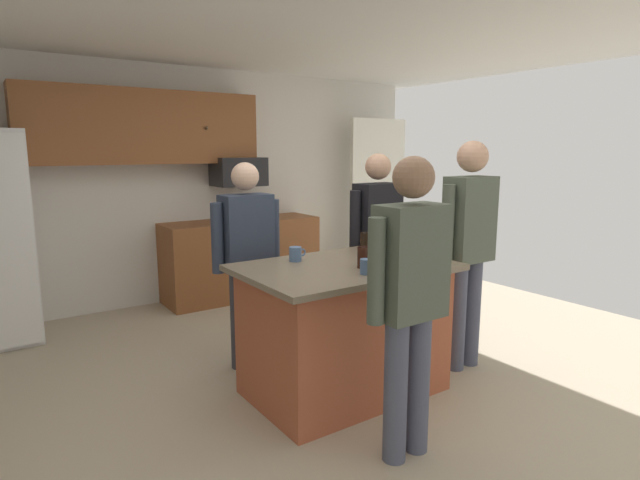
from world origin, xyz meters
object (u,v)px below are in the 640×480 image
at_px(mug_blue_stoneware, 366,266).
at_px(glass_dark_ale, 365,243).
at_px(kitchen_island, 344,328).
at_px(person_elder_center, 247,252).
at_px(person_guest_by_door, 377,237).
at_px(person_guest_left, 469,239).
at_px(person_host_foreground, 410,290).
at_px(microwave_over_range, 238,172).
at_px(mug_ceramic_white, 296,254).
at_px(glass_stout_tall, 383,251).
at_px(glass_pilsner, 363,257).
at_px(glass_short_whisky, 391,247).
at_px(tumbler_amber, 400,254).

bearing_deg(mug_blue_stoneware, glass_dark_ale, 51.35).
bearing_deg(mug_blue_stoneware, kitchen_island, 80.10).
relative_size(person_elder_center, person_guest_by_door, 0.96).
xyz_separation_m(person_guest_left, glass_dark_ale, (-0.65, 0.44, -0.03)).
distance_m(person_host_foreground, person_elder_center, 1.62).
bearing_deg(person_guest_left, person_guest_by_door, -60.69).
relative_size(person_elder_center, mug_blue_stoneware, 13.24).
bearing_deg(person_elder_center, microwave_over_range, 131.84).
xyz_separation_m(kitchen_island, person_elder_center, (-0.35, 0.79, 0.45)).
height_order(mug_ceramic_white, glass_stout_tall, glass_stout_tall).
xyz_separation_m(microwave_over_range, glass_dark_ale, (-0.11, -2.40, -0.45)).
relative_size(microwave_over_range, mug_ceramic_white, 4.30).
bearing_deg(microwave_over_range, person_guest_left, -79.12).
distance_m(mug_blue_stoneware, glass_stout_tall, 0.38).
distance_m(glass_pilsner, glass_stout_tall, 0.24).
xyz_separation_m(mug_blue_stoneware, glass_short_whisky, (0.45, 0.28, 0.03)).
relative_size(glass_pilsner, mug_blue_stoneware, 1.17).
bearing_deg(kitchen_island, person_guest_left, -10.93).
xyz_separation_m(microwave_over_range, glass_pilsner, (-0.45, -2.79, -0.46)).
distance_m(person_elder_center, person_guest_by_door, 1.15).
relative_size(glass_dark_ale, tumbler_amber, 0.95).
distance_m(kitchen_island, mug_ceramic_white, 0.62).
xyz_separation_m(kitchen_island, mug_ceramic_white, (-0.22, 0.28, 0.51)).
relative_size(microwave_over_range, glass_dark_ale, 3.63).
distance_m(microwave_over_range, mug_ceramic_white, 2.51).
height_order(person_host_foreground, tumbler_amber, person_host_foreground).
bearing_deg(glass_stout_tall, person_guest_left, -8.70).
bearing_deg(person_host_foreground, microwave_over_range, 1.86).
relative_size(glass_pilsner, tumbler_amber, 0.88).
bearing_deg(glass_dark_ale, person_elder_center, 143.23).
xyz_separation_m(person_guest_by_door, mug_ceramic_white, (-1.00, -0.29, 0.01)).
relative_size(person_guest_left, glass_dark_ale, 11.42).
height_order(glass_pilsner, tumbler_amber, tumbler_amber).
xyz_separation_m(microwave_over_range, mug_blue_stoneware, (-0.54, -2.94, -0.48)).
distance_m(person_guest_left, person_guest_by_door, 0.81).
xyz_separation_m(kitchen_island, glass_dark_ale, (0.38, 0.24, 0.53)).
xyz_separation_m(tumbler_amber, mug_blue_stoneware, (-0.33, -0.04, -0.03)).
relative_size(mug_blue_stoneware, glass_short_whisky, 0.74).
distance_m(mug_ceramic_white, glass_stout_tall, 0.61).
xyz_separation_m(microwave_over_range, glass_stout_tall, (-0.22, -2.73, -0.45)).
relative_size(glass_short_whisky, mug_ceramic_white, 1.26).
relative_size(tumbler_amber, glass_stout_tall, 1.08).
bearing_deg(microwave_over_range, mug_ceramic_white, -106.62).
height_order(person_host_foreground, glass_stout_tall, person_host_foreground).
distance_m(person_host_foreground, glass_short_whisky, 1.00).
bearing_deg(tumbler_amber, glass_stout_tall, 93.20).
bearing_deg(tumbler_amber, person_guest_left, 3.74).
xyz_separation_m(tumbler_amber, glass_stout_tall, (-0.01, 0.17, -0.01)).
relative_size(microwave_over_range, person_guest_by_door, 0.34).
height_order(kitchen_island, tumbler_amber, tumbler_amber).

